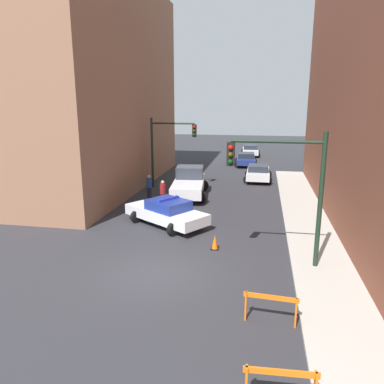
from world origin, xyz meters
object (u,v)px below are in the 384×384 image
object	(u,v)px
pedestrian_crossing	(163,193)
police_car	(167,212)
parked_car_near	(258,172)
white_truck	(189,183)
barrier_front	(281,381)
traffic_light_far	(166,143)
barrier_mid	(271,304)
traffic_cone	(215,242)
traffic_light_near	(290,179)
pedestrian_corner	(149,187)
parked_car_far	(250,150)
parked_car_mid	(246,159)

from	to	relation	value
pedestrian_crossing	police_car	bearing A→B (deg)	102.45
police_car	parked_car_near	xyz separation A→B (m)	(4.54, 12.46, -0.05)
white_truck	barrier_front	world-z (taller)	white_truck
traffic_light_far	pedestrian_crossing	xyz separation A→B (m)	(1.07, -5.17, -2.54)
parked_car_near	barrier_mid	distance (m)	20.60
parked_car_near	pedestrian_crossing	size ratio (longest dim) A/B	2.59
white_truck	parked_car_near	bearing A→B (deg)	45.69
barrier_front	traffic_light_far	bearing A→B (deg)	110.89
white_truck	traffic_cone	xyz separation A→B (m)	(2.99, -9.29, -0.59)
traffic_light_far	traffic_light_near	bearing A→B (deg)	-57.52
traffic_light_far	pedestrian_corner	size ratio (longest dim) A/B	3.13
police_car	parked_car_far	size ratio (longest dim) A/B	1.13
pedestrian_corner	police_car	bearing A→B (deg)	-179.72
parked_car_near	pedestrian_corner	world-z (taller)	pedestrian_corner
traffic_light_far	traffic_cone	world-z (taller)	traffic_light_far
traffic_cone	traffic_light_far	bearing A→B (deg)	114.11
white_truck	parked_car_far	bearing A→B (deg)	73.69
white_truck	parked_car_mid	distance (m)	13.63
pedestrian_crossing	barrier_mid	size ratio (longest dim) A/B	1.04
barrier_front	pedestrian_crossing	bearing A→B (deg)	113.88
pedestrian_crossing	barrier_mid	distance (m)	13.18
police_car	parked_car_mid	distance (m)	19.97
traffic_light_near	police_car	distance (m)	7.63
traffic_light_near	pedestrian_crossing	xyz separation A→B (m)	(-6.96, 7.45, -2.67)
traffic_light_far	police_car	distance (m)	9.26
police_car	traffic_cone	bearing A→B (deg)	-100.16
police_car	traffic_cone	size ratio (longest dim) A/B	7.52
parked_car_near	parked_car_far	xyz separation A→B (m)	(-1.13, 14.38, 0.00)
traffic_light_far	white_truck	bearing A→B (deg)	-44.89
white_truck	traffic_cone	world-z (taller)	white_truck
pedestrian_corner	traffic_cone	world-z (taller)	pedestrian_corner
parked_car_near	barrier_front	xyz separation A→B (m)	(0.83, -23.71, -0.06)
white_truck	pedestrian_crossing	size ratio (longest dim) A/B	3.37
parked_car_far	barrier_mid	xyz separation A→B (m)	(1.81, -34.97, -0.06)
white_truck	pedestrian_corner	size ratio (longest dim) A/B	3.37
parked_car_near	parked_car_far	bearing A→B (deg)	94.71
traffic_light_far	white_truck	distance (m)	3.88
traffic_light_near	barrier_front	size ratio (longest dim) A/B	3.25
parked_car_far	traffic_cone	size ratio (longest dim) A/B	6.67
white_truck	barrier_front	size ratio (longest dim) A/B	3.49
traffic_light_near	police_car	size ratio (longest dim) A/B	1.05
traffic_light_near	barrier_mid	size ratio (longest dim) A/B	3.25
traffic_cone	pedestrian_corner	bearing A→B (deg)	124.77
barrier_front	traffic_cone	xyz separation A→B (m)	(-2.47, 8.44, -0.30)
traffic_light_far	parked_car_mid	size ratio (longest dim) A/B	1.19
parked_car_far	pedestrian_corner	world-z (taller)	pedestrian_corner
parked_car_far	parked_car_near	bearing A→B (deg)	-88.08
traffic_light_near	traffic_light_far	world-z (taller)	traffic_light_near
traffic_light_near	parked_car_near	xyz separation A→B (m)	(-1.30, 16.49, -2.86)
traffic_light_far	barrier_mid	distance (m)	18.50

